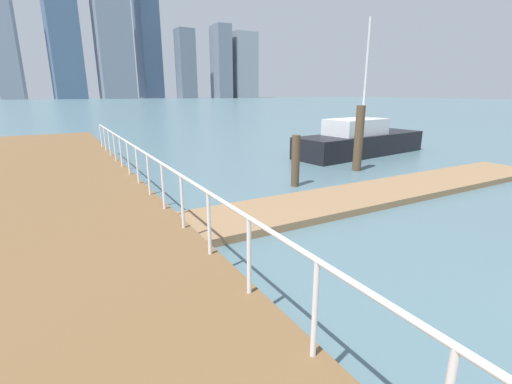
% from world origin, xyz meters
% --- Properties ---
extents(ground_plane, '(300.00, 300.00, 0.00)m').
position_xyz_m(ground_plane, '(0.00, 20.00, 0.00)').
color(ground_plane, slate).
extents(floating_dock, '(13.74, 2.00, 0.18)m').
position_xyz_m(floating_dock, '(3.37, 11.10, 0.09)').
color(floating_dock, '#93704C').
rests_on(floating_dock, ground_plane).
extents(boardwalk_railing, '(0.06, 25.69, 1.08)m').
position_xyz_m(boardwalk_railing, '(-3.15, 9.77, 1.21)').
color(boardwalk_railing, white).
rests_on(boardwalk_railing, boardwalk).
extents(dock_piling_0, '(0.33, 0.33, 2.48)m').
position_xyz_m(dock_piling_0, '(4.98, 14.02, 1.24)').
color(dock_piling_0, brown).
rests_on(dock_piling_0, ground_plane).
extents(dock_piling_3, '(0.26, 0.26, 1.65)m').
position_xyz_m(dock_piling_3, '(1.52, 13.25, 0.83)').
color(dock_piling_3, brown).
rests_on(dock_piling_3, ground_plane).
extents(moored_boat_1, '(7.51, 2.94, 6.17)m').
position_xyz_m(moored_boat_1, '(7.74, 16.66, 0.67)').
color(moored_boat_1, black).
rests_on(moored_boat_1, ground_plane).
extents(skyline_tower_1, '(8.47, 10.51, 45.51)m').
position_xyz_m(skyline_tower_1, '(-16.06, 175.80, 22.75)').
color(skyline_tower_1, gray).
rests_on(skyline_tower_1, ground_plane).
extents(skyline_tower_3, '(13.85, 12.42, 74.28)m').
position_xyz_m(skyline_tower_3, '(21.62, 170.84, 37.14)').
color(skyline_tower_3, gray).
rests_on(skyline_tower_3, ground_plane).
extents(skyline_tower_5, '(7.49, 7.78, 29.49)m').
position_xyz_m(skyline_tower_5, '(51.17, 167.91, 14.75)').
color(skyline_tower_5, slate).
rests_on(skyline_tower_5, ground_plane).
extents(skyline_tower_6, '(7.31, 12.81, 31.84)m').
position_xyz_m(skyline_tower_6, '(67.22, 165.21, 15.92)').
color(skyline_tower_6, slate).
rests_on(skyline_tower_6, ground_plane).
extents(skyline_tower_7, '(11.57, 10.35, 29.52)m').
position_xyz_m(skyline_tower_7, '(78.57, 164.60, 14.76)').
color(skyline_tower_7, '#8C939E').
rests_on(skyline_tower_7, ground_plane).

